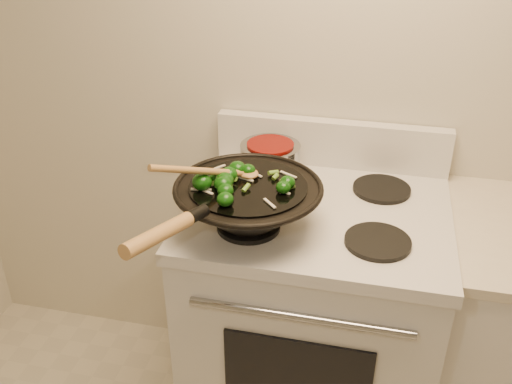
# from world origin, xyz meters

# --- Properties ---
(stove) EXTENTS (0.78, 0.67, 1.08)m
(stove) POSITION_xyz_m (-0.29, 1.17, 0.47)
(stove) COLOR silver
(stove) RESTS_ON ground
(wok) EXTENTS (0.41, 0.66, 0.21)m
(wok) POSITION_xyz_m (-0.47, 1.02, 1.00)
(wok) COLOR black
(wok) RESTS_ON stove
(stirfry) EXTENTS (0.28, 0.24, 0.05)m
(stirfry) POSITION_xyz_m (-0.51, 1.00, 1.08)
(stirfry) COLOR #0C3908
(stirfry) RESTS_ON wok
(wooden_spoon) EXTENTS (0.25, 0.27, 0.12)m
(wooden_spoon) POSITION_xyz_m (-0.54, 1.01, 1.10)
(wooden_spoon) COLOR #A47640
(wooden_spoon) RESTS_ON wok
(saucepan) EXTENTS (0.19, 0.30, 0.11)m
(saucepan) POSITION_xyz_m (-0.47, 1.32, 0.99)
(saucepan) COLOR #92949A
(saucepan) RESTS_ON stove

